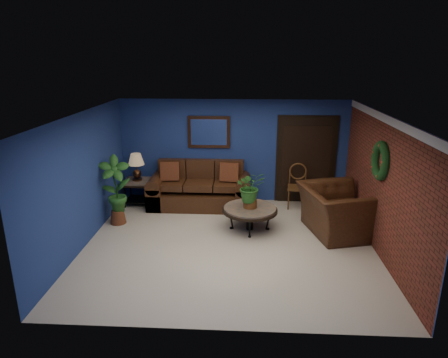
# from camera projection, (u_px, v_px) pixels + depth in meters

# --- Properties ---
(floor) EXTENTS (5.50, 5.50, 0.00)m
(floor) POSITION_uv_depth(u_px,v_px,m) (229.00, 245.00, 7.70)
(floor) COLOR beige
(floor) RESTS_ON ground
(wall_back) EXTENTS (5.50, 0.04, 2.50)m
(wall_back) POSITION_uv_depth(u_px,v_px,m) (234.00, 151.00, 9.70)
(wall_back) COLOR navy
(wall_back) RESTS_ON ground
(wall_left) EXTENTS (0.04, 5.00, 2.50)m
(wall_left) POSITION_uv_depth(u_px,v_px,m) (83.00, 181.00, 7.46)
(wall_left) COLOR navy
(wall_left) RESTS_ON ground
(wall_right_brick) EXTENTS (0.04, 5.00, 2.50)m
(wall_right_brick) POSITION_uv_depth(u_px,v_px,m) (382.00, 186.00, 7.18)
(wall_right_brick) COLOR maroon
(wall_right_brick) RESTS_ON ground
(ceiling) EXTENTS (5.50, 5.00, 0.02)m
(ceiling) POSITION_uv_depth(u_px,v_px,m) (230.00, 115.00, 6.94)
(ceiling) COLOR white
(ceiling) RESTS_ON wall_back
(crown_molding) EXTENTS (0.03, 5.00, 0.14)m
(crown_molding) POSITION_uv_depth(u_px,v_px,m) (388.00, 120.00, 6.82)
(crown_molding) COLOR white
(crown_molding) RESTS_ON wall_right_brick
(wall_mirror) EXTENTS (1.02, 0.06, 0.77)m
(wall_mirror) POSITION_uv_depth(u_px,v_px,m) (209.00, 132.00, 9.55)
(wall_mirror) COLOR #472817
(wall_mirror) RESTS_ON wall_back
(closet_door) EXTENTS (1.44, 0.06, 2.18)m
(closet_door) POSITION_uv_depth(u_px,v_px,m) (306.00, 160.00, 9.64)
(closet_door) COLOR black
(closet_door) RESTS_ON wall_back
(wreath) EXTENTS (0.16, 0.72, 0.72)m
(wreath) POSITION_uv_depth(u_px,v_px,m) (381.00, 161.00, 7.09)
(wreath) COLOR black
(wreath) RESTS_ON wall_right_brick
(sofa) EXTENTS (2.41, 1.04, 1.09)m
(sofa) POSITION_uv_depth(u_px,v_px,m) (200.00, 191.00, 9.62)
(sofa) COLOR #462614
(sofa) RESTS_ON ground
(coffee_table) EXTENTS (1.14, 1.14, 0.49)m
(coffee_table) POSITION_uv_depth(u_px,v_px,m) (250.00, 210.00, 8.24)
(coffee_table) COLOR #4D4944
(coffee_table) RESTS_ON ground
(end_table) EXTENTS (0.67, 0.67, 0.61)m
(end_table) POSITION_uv_depth(u_px,v_px,m) (138.00, 186.00, 9.63)
(end_table) COLOR #4D4944
(end_table) RESTS_ON ground
(table_lamp) EXTENTS (0.38, 0.38, 0.63)m
(table_lamp) POSITION_uv_depth(u_px,v_px,m) (136.00, 164.00, 9.46)
(table_lamp) COLOR #472817
(table_lamp) RESTS_ON end_table
(side_chair) EXTENTS (0.49, 0.49, 1.05)m
(side_chair) POSITION_uv_depth(u_px,v_px,m) (297.00, 183.00, 9.46)
(side_chair) COLOR brown
(side_chair) RESTS_ON ground
(armchair) EXTENTS (1.60, 1.73, 0.95)m
(armchair) POSITION_uv_depth(u_px,v_px,m) (337.00, 211.00, 8.08)
(armchair) COLOR #462614
(armchair) RESTS_ON ground
(coffee_plant) EXTENTS (0.67, 0.61, 0.78)m
(coffee_plant) POSITION_uv_depth(u_px,v_px,m) (250.00, 188.00, 8.09)
(coffee_plant) COLOR brown
(coffee_plant) RESTS_ON coffee_table
(floor_plant) EXTENTS (0.38, 0.32, 0.78)m
(floor_plant) POSITION_uv_depth(u_px,v_px,m) (338.00, 201.00, 8.81)
(floor_plant) COLOR brown
(floor_plant) RESTS_ON ground
(tall_plant) EXTENTS (0.77, 0.64, 1.50)m
(tall_plant) POSITION_uv_depth(u_px,v_px,m) (115.00, 188.00, 8.43)
(tall_plant) COLOR brown
(tall_plant) RESTS_ON ground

